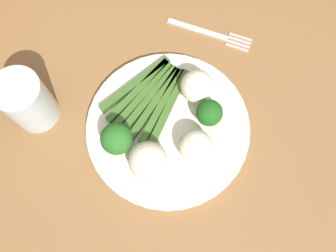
# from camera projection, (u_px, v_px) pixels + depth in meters

# --- Properties ---
(ground_plane) EXTENTS (6.00, 6.00, 0.02)m
(ground_plane) POSITION_uv_depth(u_px,v_px,m) (179.00, 173.00, 1.41)
(ground_plane) COLOR #B7A88E
(dining_table) EXTENTS (1.30, 0.88, 0.76)m
(dining_table) POSITION_uv_depth(u_px,v_px,m) (188.00, 114.00, 0.79)
(dining_table) COLOR olive
(dining_table) RESTS_ON ground_plane
(chair) EXTENTS (0.45, 0.45, 0.87)m
(chair) POSITION_uv_depth(u_px,v_px,m) (3.00, 23.00, 1.03)
(chair) COLOR brown
(chair) RESTS_ON ground_plane
(plate) EXTENTS (0.28, 0.28, 0.01)m
(plate) POSITION_uv_depth(u_px,v_px,m) (168.00, 128.00, 0.66)
(plate) COLOR silver
(plate) RESTS_ON dining_table
(asparagus_bundle) EXTENTS (0.17, 0.12, 0.01)m
(asparagus_bundle) POSITION_uv_depth(u_px,v_px,m) (150.00, 98.00, 0.66)
(asparagus_bundle) COLOR #3D6626
(asparagus_bundle) RESTS_ON plate
(broccoli_right) EXTENTS (0.05, 0.05, 0.06)m
(broccoli_right) POSITION_uv_depth(u_px,v_px,m) (117.00, 139.00, 0.61)
(broccoli_right) COLOR #568E33
(broccoli_right) RESTS_ON plate
(broccoli_front) EXTENTS (0.04, 0.04, 0.06)m
(broccoli_front) POSITION_uv_depth(u_px,v_px,m) (209.00, 113.00, 0.62)
(broccoli_front) COLOR #4C7F2B
(broccoli_front) RESTS_ON plate
(cauliflower_back) EXTENTS (0.06, 0.06, 0.06)m
(cauliflower_back) POSITION_uv_depth(u_px,v_px,m) (148.00, 161.00, 0.60)
(cauliflower_back) COLOR white
(cauliflower_back) RESTS_ON plate
(cauliflower_front_left) EXTENTS (0.06, 0.06, 0.06)m
(cauliflower_front_left) POSITION_uv_depth(u_px,v_px,m) (195.00, 146.00, 0.61)
(cauliflower_front_left) COLOR white
(cauliflower_front_left) RESTS_ON plate
(cauliflower_edge) EXTENTS (0.06, 0.06, 0.06)m
(cauliflower_edge) POSITION_uv_depth(u_px,v_px,m) (197.00, 85.00, 0.64)
(cauliflower_edge) COLOR white
(cauliflower_edge) RESTS_ON plate
(fork) EXTENTS (0.03, 0.17, 0.00)m
(fork) POSITION_uv_depth(u_px,v_px,m) (210.00, 34.00, 0.72)
(fork) COLOR silver
(fork) RESTS_ON dining_table
(water_glass) EXTENTS (0.08, 0.08, 0.11)m
(water_glass) POSITION_uv_depth(u_px,v_px,m) (27.00, 101.00, 0.62)
(water_glass) COLOR silver
(water_glass) RESTS_ON dining_table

